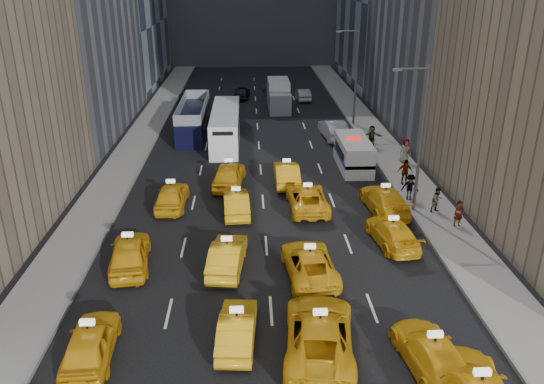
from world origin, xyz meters
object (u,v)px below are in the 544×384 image
(box_truck, at_px, (279,95))
(pedestrian_0, at_px, (459,214))
(double_decker, at_px, (193,118))
(city_bus, at_px, (226,126))
(nypd_van, at_px, (353,154))

(box_truck, bearing_deg, pedestrian_0, -73.52)
(double_decker, bearing_deg, pedestrian_0, -48.43)
(box_truck, xyz_separation_m, pedestrian_0, (8.69, -29.25, -0.53))
(city_bus, relative_size, box_truck, 1.69)
(double_decker, bearing_deg, city_bus, -40.30)
(city_bus, height_order, box_truck, box_truck)
(nypd_van, height_order, box_truck, box_truck)
(pedestrian_0, bearing_deg, nypd_van, 103.75)
(nypd_van, xyz_separation_m, pedestrian_0, (4.13, -10.51, -0.15))
(box_truck, height_order, pedestrian_0, box_truck)
(nypd_van, relative_size, box_truck, 0.88)
(city_bus, distance_m, box_truck, 12.78)
(nypd_van, relative_size, pedestrian_0, 3.64)
(city_bus, height_order, pedestrian_0, city_bus)
(nypd_van, bearing_deg, double_decker, 146.35)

